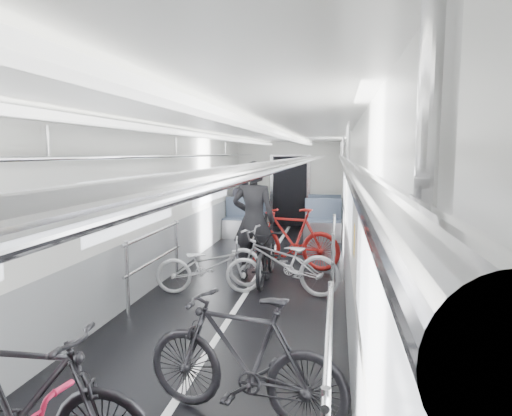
{
  "coord_description": "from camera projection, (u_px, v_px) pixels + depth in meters",
  "views": [
    {
      "loc": [
        1.31,
        -5.95,
        2.1
      ],
      "look_at": [
        0.0,
        1.44,
        1.19
      ],
      "focal_mm": 32.0,
      "sensor_mm": 36.0,
      "label": 1
    }
  ],
  "objects": [
    {
      "name": "bike_right_far",
      "position": [
        291.0,
        238.0,
        8.31
      ],
      "size": [
        1.92,
        1.0,
        1.11
      ],
      "primitive_type": "imported",
      "rotation": [
        0.0,
        0.0,
        -1.84
      ],
      "color": "maroon",
      "rests_on": "floor"
    },
    {
      "name": "bike_right_near",
      "position": [
        243.0,
        357.0,
        3.56
      ],
      "size": [
        1.76,
        0.83,
        1.02
      ],
      "primitive_type": "imported",
      "rotation": [
        0.0,
        0.0,
        -1.79
      ],
      "color": "black",
      "rests_on": "floor"
    },
    {
      "name": "bike_left_far",
      "position": [
        209.0,
        266.0,
        6.83
      ],
      "size": [
        1.66,
        0.87,
        0.83
      ],
      "primitive_type": "imported",
      "rotation": [
        0.0,
        0.0,
        1.78
      ],
      "color": "#AEAFB3",
      "rests_on": "floor"
    },
    {
      "name": "person_seated",
      "position": [
        242.0,
        202.0,
        11.93
      ],
      "size": [
        0.91,
        0.79,
        1.62
      ],
      "primitive_type": "imported",
      "rotation": [
        0.0,
        0.0,
        2.9
      ],
      "color": "#2F2D35",
      "rests_on": "floor"
    },
    {
      "name": "bike_left_mid",
      "position": [
        23.0,
        403.0,
        2.88
      ],
      "size": [
        1.76,
        0.55,
        1.05
      ],
      "primitive_type": "imported",
      "rotation": [
        0.0,
        0.0,
        1.6
      ],
      "color": "black",
      "rests_on": "floor"
    },
    {
      "name": "bike_right_mid",
      "position": [
        280.0,
        261.0,
        6.86
      ],
      "size": [
        1.94,
        1.08,
        0.96
      ],
      "primitive_type": "imported",
      "rotation": [
        0.0,
        0.0,
        -1.82
      ],
      "color": "#A6A5AA",
      "rests_on": "floor"
    },
    {
      "name": "bike_aisle",
      "position": [
        267.0,
        254.0,
        7.47
      ],
      "size": [
        0.61,
        1.73,
        0.91
      ],
      "primitive_type": "imported",
      "rotation": [
        0.0,
        0.0,
        0.01
      ],
      "color": "black",
      "rests_on": "floor"
    },
    {
      "name": "car_shell",
      "position": [
        259.0,
        209.0,
        7.9
      ],
      "size": [
        3.02,
        14.01,
        2.41
      ],
      "color": "black",
      "rests_on": "ground"
    },
    {
      "name": "person_standing",
      "position": [
        254.0,
        221.0,
        7.54
      ],
      "size": [
        0.74,
        0.51,
        1.97
      ],
      "primitive_type": "imported",
      "rotation": [
        0.0,
        0.0,
        3.09
      ],
      "color": "black",
      "rests_on": "floor"
    }
  ]
}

